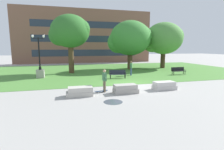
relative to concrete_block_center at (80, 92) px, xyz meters
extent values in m
plane|color=#A3A09B|center=(4.79, 2.53, -0.31)|extent=(140.00, 140.00, 0.00)
cube|color=#4C8438|center=(4.79, 12.53, -0.30)|extent=(40.00, 20.00, 0.02)
cube|color=#B2ADA3|center=(-0.03, 0.00, -0.15)|extent=(1.80, 0.90, 0.32)
cube|color=#BBB6AB|center=(0.04, 0.00, 0.17)|extent=(1.66, 0.83, 0.32)
cube|color=#9E9991|center=(3.34, -0.03, -0.15)|extent=(1.80, 0.90, 0.32)
cube|color=#A6A098|center=(3.31, -0.03, 0.17)|extent=(1.66, 0.83, 0.32)
cube|color=#BCB7B2|center=(6.71, 0.23, -0.15)|extent=(1.80, 0.90, 0.32)
cube|color=beige|center=(6.69, 0.23, 0.17)|extent=(1.66, 0.83, 0.32)
cylinder|color=brown|center=(1.90, 0.57, 0.12)|extent=(0.15, 0.15, 0.86)
cylinder|color=brown|center=(1.89, 0.77, 0.12)|extent=(0.15, 0.15, 0.86)
cube|color=#3D7047|center=(1.89, 0.67, 0.85)|extent=(0.26, 0.41, 0.60)
cylinder|color=#3D7047|center=(1.91, 0.60, 0.95)|extent=(0.13, 0.46, 0.47)
cylinder|color=#3D7047|center=(1.88, 0.74, 0.95)|extent=(0.13, 0.46, 0.47)
sphere|color=tan|center=(1.89, 0.67, 1.29)|extent=(0.22, 0.22, 0.22)
cube|color=#2D4C75|center=(1.62, 0.65, -0.22)|extent=(0.82, 0.29, 0.02)
cube|color=#2D4C75|center=(1.17, 0.60, -0.20)|extent=(0.14, 0.21, 0.06)
cube|color=#2D4C75|center=(2.06, 0.71, -0.20)|extent=(0.14, 0.21, 0.06)
cylinder|color=silver|center=(1.41, 0.52, -0.28)|extent=(0.06, 0.04, 0.06)
cylinder|color=silver|center=(1.38, 0.74, -0.28)|extent=(0.06, 0.04, 0.06)
cylinder|color=silver|center=(1.85, 0.57, -0.28)|extent=(0.06, 0.04, 0.06)
cylinder|color=silver|center=(1.82, 0.79, -0.28)|extent=(0.06, 0.04, 0.06)
cylinder|color=#47515B|center=(1.87, -1.89, -0.30)|extent=(1.20, 1.20, 0.01)
cube|color=black|center=(12.58, 6.60, 0.15)|extent=(1.80, 0.45, 0.05)
cube|color=black|center=(12.58, 6.85, 0.38)|extent=(1.80, 0.13, 0.46)
cube|color=black|center=(11.74, 6.60, 0.27)|extent=(0.06, 0.40, 0.04)
cube|color=black|center=(13.42, 6.61, 0.27)|extent=(0.06, 0.40, 0.04)
cylinder|color=black|center=(11.78, 6.44, -0.08)|extent=(0.07, 0.07, 0.41)
cylinder|color=black|center=(13.38, 6.45, -0.08)|extent=(0.07, 0.07, 0.41)
cylinder|color=black|center=(11.78, 6.76, -0.08)|extent=(0.07, 0.07, 0.41)
cylinder|color=black|center=(13.38, 6.77, -0.08)|extent=(0.07, 0.07, 0.41)
cube|color=#1E232D|center=(4.52, 5.97, 0.15)|extent=(1.85, 0.70, 0.05)
cube|color=#1E232D|center=(4.56, 6.21, 0.38)|extent=(1.80, 0.39, 0.46)
cube|color=black|center=(3.69, 6.09, 0.27)|extent=(0.12, 0.40, 0.04)
cube|color=black|center=(5.35, 5.84, 0.27)|extent=(0.12, 0.40, 0.04)
cylinder|color=black|center=(3.71, 5.93, -0.08)|extent=(0.07, 0.07, 0.41)
cylinder|color=black|center=(5.29, 5.69, -0.08)|extent=(0.07, 0.07, 0.41)
cylinder|color=black|center=(3.76, 6.24, -0.08)|extent=(0.07, 0.07, 0.41)
cylinder|color=black|center=(5.34, 6.01, -0.08)|extent=(0.07, 0.07, 0.41)
cube|color=gray|center=(-3.64, 8.54, 0.16)|extent=(0.80, 0.80, 0.90)
cylinder|color=black|center=(-3.64, 8.54, 0.76)|extent=(0.28, 0.28, 0.30)
cylinder|color=black|center=(-3.64, 8.54, 2.36)|extent=(0.14, 0.14, 3.49)
cube|color=black|center=(-3.64, 8.54, 4.00)|extent=(1.10, 0.08, 0.08)
ellipsoid|color=white|center=(-4.19, 8.54, 4.24)|extent=(0.22, 0.22, 0.36)
cone|color=black|center=(-4.19, 8.54, 4.44)|extent=(0.20, 0.20, 0.13)
ellipsoid|color=white|center=(-3.09, 8.54, 4.24)|extent=(0.22, 0.22, 0.36)
cone|color=black|center=(-3.09, 8.54, 4.44)|extent=(0.20, 0.20, 0.13)
cylinder|color=#4C3823|center=(8.80, 13.63, 1.24)|extent=(0.75, 0.75, 3.05)
ellipsoid|color=#387F33|center=(8.80, 13.63, 4.46)|extent=(6.16, 6.16, 5.24)
sphere|color=#387F33|center=(7.10, 14.25, 3.84)|extent=(3.39, 3.39, 3.39)
sphere|color=#387F33|center=(10.34, 13.02, 4.77)|extent=(3.08, 3.08, 3.08)
cylinder|color=#4C3823|center=(-0.18, 11.49, 1.73)|extent=(0.69, 0.69, 4.03)
ellipsoid|color=#2D6B28|center=(-0.18, 11.49, 5.09)|extent=(4.91, 4.91, 4.18)
sphere|color=#2D6B28|center=(-1.53, 11.98, 4.60)|extent=(2.70, 2.70, 2.70)
sphere|color=#2D6B28|center=(1.05, 10.99, 5.34)|extent=(2.46, 2.46, 2.46)
cylinder|color=#42301E|center=(14.53, 13.65, 1.28)|extent=(0.74, 0.74, 3.14)
ellipsoid|color=#4C893D|center=(14.53, 13.65, 4.50)|extent=(5.96, 5.96, 5.07)
sphere|color=#4C893D|center=(12.89, 14.25, 3.90)|extent=(3.28, 3.28, 3.28)
sphere|color=#4C893D|center=(16.02, 13.05, 4.79)|extent=(2.98, 2.98, 2.98)
cylinder|color=#384C7A|center=(6.62, 7.50, 0.14)|extent=(0.15, 0.15, 0.86)
cylinder|color=#384C7A|center=(6.73, 7.68, 0.14)|extent=(0.15, 0.15, 0.86)
cube|color=#3D7047|center=(6.68, 7.59, 0.87)|extent=(0.41, 0.47, 0.60)
cylinder|color=#3D7047|center=(6.54, 7.37, 0.90)|extent=(0.14, 0.14, 0.55)
cylinder|color=#3D7047|center=(6.81, 7.81, 0.90)|extent=(0.14, 0.14, 0.55)
sphere|color=#9E7051|center=(6.68, 7.59, 1.31)|extent=(0.22, 0.22, 0.22)
cube|color=brown|center=(3.62, 27.03, 5.46)|extent=(29.64, 1.00, 11.53)
cube|color=#232D3D|center=(3.62, 26.52, 1.89)|extent=(22.23, 0.03, 1.40)
cube|color=#232D3D|center=(3.62, 26.52, 4.89)|extent=(22.23, 0.03, 1.40)
cube|color=#232D3D|center=(3.62, 26.52, 7.89)|extent=(22.23, 0.03, 1.40)
camera|label=1|loc=(-0.84, -11.93, 3.02)|focal=28.00mm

